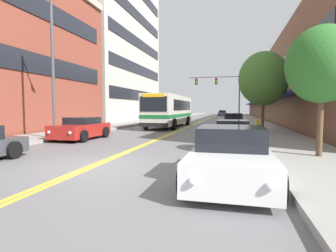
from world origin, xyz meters
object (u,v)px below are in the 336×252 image
at_px(car_black_parked_right_mid, 233,121).
at_px(street_tree_right_mid, 263,79).
at_px(car_slate_blue_moving_lead, 222,113).
at_px(street_tree_right_near, 322,65).
at_px(car_silver_parked_right_far, 233,132).
at_px(car_red_parked_left_mid, 81,129).
at_px(car_beige_parked_right_end, 233,118).
at_px(traffic_signal_mast, 222,88).
at_px(car_navy_parked_left_near, 170,117).
at_px(fire_hydrant, 257,126).
at_px(street_lamp_left_near, 57,52).
at_px(city_bus, 170,109).
at_px(car_white_parked_right_foreground, 231,156).

distance_m(car_black_parked_right_mid, street_tree_right_mid, 7.05).
bearing_deg(car_slate_blue_moving_lead, street_tree_right_mid, -84.25).
bearing_deg(street_tree_right_near, car_silver_parked_right_far, 123.57).
xyz_separation_m(car_red_parked_left_mid, car_slate_blue_moving_lead, (6.26, 52.29, 0.00)).
bearing_deg(car_beige_parked_right_end, car_silver_parked_right_far, -90.11).
relative_size(car_silver_parked_right_far, traffic_signal_mast, 0.65).
height_order(street_tree_right_near, street_tree_right_mid, street_tree_right_mid).
relative_size(car_navy_parked_left_near, fire_hydrant, 4.69).
bearing_deg(fire_hydrant, car_beige_parked_right_end, 94.85).
relative_size(car_silver_parked_right_far, fire_hydrant, 5.22).
height_order(car_beige_parked_right_end, street_tree_right_near, street_tree_right_near).
relative_size(street_tree_right_near, fire_hydrant, 4.90).
bearing_deg(street_lamp_left_near, car_black_parked_right_mid, 55.23).
bearing_deg(street_tree_right_near, fire_hydrant, 98.66).
relative_size(car_slate_blue_moving_lead, street_tree_right_mid, 0.84).
distance_m(car_silver_parked_right_far, street_tree_right_mid, 7.05).
bearing_deg(car_silver_parked_right_far, car_beige_parked_right_end, 89.89).
bearing_deg(street_tree_right_mid, car_navy_parked_left_near, 123.96).
height_order(city_bus, car_red_parked_left_mid, city_bus).
height_order(city_bus, traffic_signal_mast, traffic_signal_mast).
bearing_deg(car_slate_blue_moving_lead, car_beige_parked_right_end, -84.97).
relative_size(city_bus, car_slate_blue_moving_lead, 2.37).
distance_m(car_navy_parked_left_near, street_lamp_left_near, 24.22).
xyz_separation_m(car_silver_parked_right_far, car_beige_parked_right_end, (0.04, 22.74, -0.02)).
xyz_separation_m(car_silver_parked_right_far, fire_hydrant, (1.60, 4.38, 0.07)).
height_order(car_red_parked_left_mid, street_tree_right_near, street_tree_right_near).
height_order(car_white_parked_right_foreground, car_slate_blue_moving_lead, car_white_parked_right_foreground).
bearing_deg(car_beige_parked_right_end, car_slate_blue_moving_lead, 95.03).
bearing_deg(street_lamp_left_near, car_white_parked_right_foreground, -32.14).
relative_size(car_slate_blue_moving_lead, street_lamp_left_near, 0.58).
height_order(car_black_parked_right_mid, street_lamp_left_near, street_lamp_left_near).
distance_m(traffic_signal_mast, street_lamp_left_near, 27.62).
height_order(traffic_signal_mast, street_lamp_left_near, street_lamp_left_near).
xyz_separation_m(city_bus, car_black_parked_right_mid, (6.16, 0.54, -1.09)).
distance_m(city_bus, street_tree_right_near, 18.04).
height_order(car_silver_parked_right_far, street_tree_right_mid, street_tree_right_mid).
distance_m(car_red_parked_left_mid, car_black_parked_right_mid, 15.13).
distance_m(car_silver_parked_right_far, car_slate_blue_moving_lead, 51.70).
xyz_separation_m(street_lamp_left_near, street_tree_right_near, (12.30, -2.51, -1.59)).
bearing_deg(car_white_parked_right_foreground, city_bus, 107.82).
relative_size(car_navy_parked_left_near, car_red_parked_left_mid, 1.03).
bearing_deg(traffic_signal_mast, street_tree_right_mid, -78.69).
xyz_separation_m(city_bus, street_tree_right_mid, (8.22, -5.31, 2.26)).
relative_size(car_navy_parked_left_near, car_slate_blue_moving_lead, 0.89).
bearing_deg(street_tree_right_near, car_navy_parked_left_near, 113.91).
relative_size(street_lamp_left_near, street_tree_right_mid, 1.45).
xyz_separation_m(car_beige_parked_right_end, fire_hydrant, (1.56, -18.36, 0.08)).
bearing_deg(fire_hydrant, city_bus, 138.94).
bearing_deg(traffic_signal_mast, car_slate_blue_moving_lead, 91.81).
bearing_deg(car_silver_parked_right_far, car_red_parked_left_mid, -175.70).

